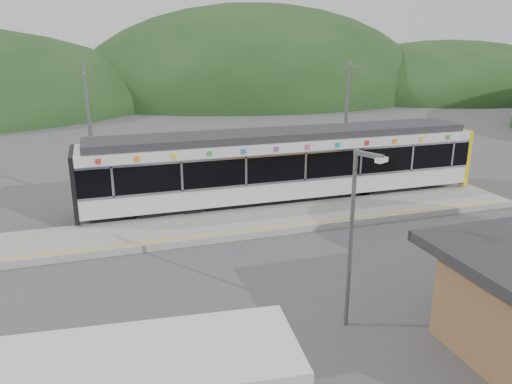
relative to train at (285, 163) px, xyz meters
name	(u,v)px	position (x,y,z in m)	size (l,w,h in m)	color
ground	(285,252)	(-2.28, -6.00, -2.06)	(120.00, 120.00, 0.00)	#4C4C4F
hills	(358,199)	(3.91, -0.71, -2.06)	(146.00, 149.00, 26.00)	#1E3D19
platform	(259,221)	(-2.28, -2.70, -1.91)	(26.00, 3.20, 0.30)	#9E9E99
yellow_line	(268,228)	(-2.28, -4.00, -1.76)	(26.00, 0.10, 0.01)	yellow
train	(285,163)	(0.00, 0.00, 0.00)	(20.44, 3.01, 3.74)	black
catenary_mast_west	(90,134)	(-9.28, 2.56, 1.58)	(0.18, 1.80, 7.00)	slate
catenary_mast_east	(346,120)	(4.72, 2.56, 1.58)	(0.18, 1.80, 7.00)	slate
lamp_post	(354,225)	(-2.41, -11.54, 1.13)	(0.48, 1.01, 5.32)	slate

